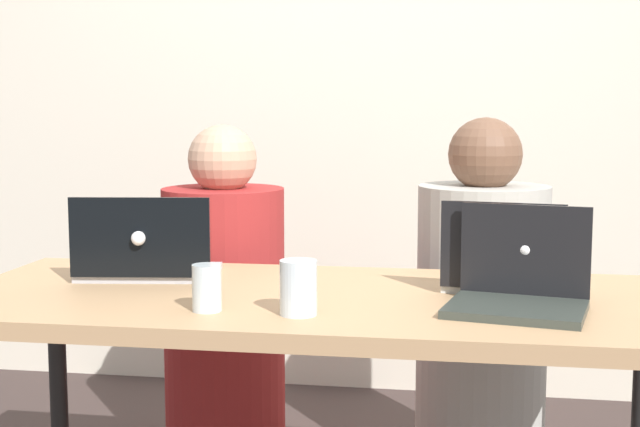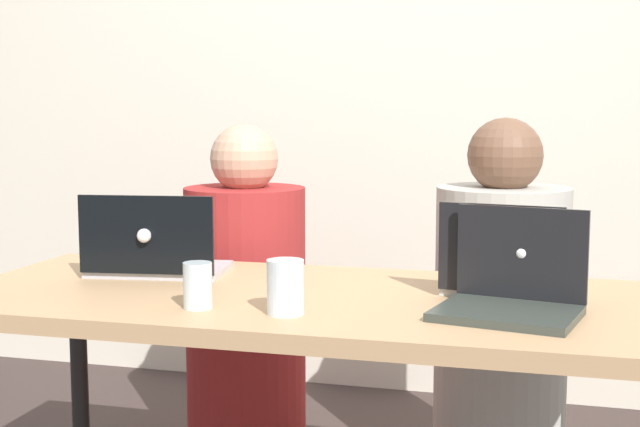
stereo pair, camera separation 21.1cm
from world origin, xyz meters
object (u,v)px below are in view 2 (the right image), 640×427
(water_glass_left, at_px, (198,289))
(laptop_back_left, at_px, (155,257))
(laptop_front_right, at_px, (512,291))
(person_on_right, at_px, (501,329))
(water_glass_center, at_px, (284,291))
(person_on_left, at_px, (246,316))
(laptop_back_right, at_px, (507,275))

(water_glass_left, bearing_deg, laptop_back_left, 128.24)
(laptop_front_right, bearing_deg, person_on_right, 106.45)
(laptop_back_left, distance_m, water_glass_center, 0.55)
(person_on_left, distance_m, laptop_back_left, 0.59)
(laptop_back_right, xyz_separation_m, water_glass_left, (-0.63, -0.31, -0.00))
(person_on_left, bearing_deg, laptop_back_right, 130.55)
(laptop_front_right, bearing_deg, person_on_left, 151.35)
(laptop_front_right, xyz_separation_m, water_glass_left, (-0.66, -0.12, -0.00))
(laptop_back_right, xyz_separation_m, water_glass_center, (-0.44, -0.31, 0.00))
(person_on_right, distance_m, laptop_back_right, 0.60)
(person_on_left, height_order, laptop_front_right, person_on_left)
(laptop_front_right, height_order, water_glass_left, laptop_front_right)
(person_on_left, height_order, water_glass_center, person_on_left)
(person_on_left, xyz_separation_m, person_on_right, (0.79, 0.00, 0.01))
(person_on_right, height_order, laptop_back_right, person_on_right)
(person_on_right, relative_size, water_glass_left, 11.04)
(laptop_back_left, height_order, laptop_back_right, laptop_back_right)
(water_glass_left, bearing_deg, person_on_left, 103.15)
(laptop_back_right, bearing_deg, laptop_back_left, 8.09)
(laptop_back_left, height_order, water_glass_left, laptop_back_left)
(person_on_right, xyz_separation_m, laptop_back_right, (0.04, -0.53, 0.26))
(laptop_front_right, relative_size, water_glass_center, 2.79)
(laptop_back_right, height_order, water_glass_center, laptop_back_right)
(water_glass_center, bearing_deg, water_glass_left, 179.28)
(person_on_right, height_order, laptop_back_left, person_on_right)
(laptop_back_left, bearing_deg, water_glass_left, 120.38)
(laptop_back_left, bearing_deg, person_on_left, -103.85)
(person_on_left, bearing_deg, laptop_back_left, 67.20)
(water_glass_center, bearing_deg, laptop_front_right, 15.22)
(laptop_back_left, height_order, laptop_front_right, laptop_front_right)
(water_glass_left, bearing_deg, person_on_right, 54.81)
(person_on_left, distance_m, person_on_right, 0.79)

